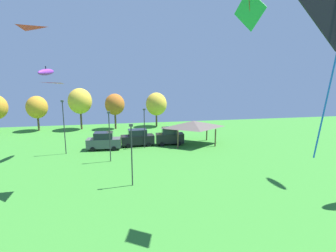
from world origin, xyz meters
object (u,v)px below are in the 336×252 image
treeline_tree_2 (80,101)px  treeline_tree_3 (115,104)px  kite_flying_10 (250,11)px  parked_car_third_from_left (170,136)px  kite_flying_7 (46,72)px  treeline_tree_1 (37,107)px  parked_car_leftmost (104,141)px  light_post_2 (109,134)px  kite_flying_9 (65,93)px  treeline_tree_4 (156,104)px  light_post_1 (144,126)px  parked_car_second_from_left (138,138)px  kite_flying_3 (16,36)px  park_pavilion (193,124)px  light_post_3 (64,124)px  light_post_0 (132,151)px

treeline_tree_2 → treeline_tree_3: size_ratio=1.15×
kite_flying_10 → parked_car_third_from_left: kite_flying_10 is taller
kite_flying_7 → treeline_tree_1: kite_flying_7 is taller
parked_car_leftmost → light_post_2: size_ratio=0.78×
kite_flying_9 → treeline_tree_2: (-2.44, 27.43, -3.30)m
treeline_tree_4 → light_post_1: bearing=-104.5°
kite_flying_9 → parked_car_second_from_left: (7.29, 12.98, -7.53)m
parked_car_second_from_left → light_post_2: (-3.80, -6.58, 2.24)m
kite_flying_7 → treeline_tree_2: 18.05m
kite_flying_3 → treeline_tree_1: size_ratio=0.58×
parked_car_leftmost → light_post_1: size_ratio=0.83×
parked_car_leftmost → treeline_tree_2: size_ratio=0.60×
kite_flying_10 → kite_flying_9: bearing=145.8°
light_post_2 → treeline_tree_1: treeline_tree_1 is taller
park_pavilion → light_post_3: (-18.06, -1.63, 0.90)m
kite_flying_10 → light_post_0: kite_flying_10 is taller
kite_flying_9 → treeline_tree_1: (-10.23, 27.58, -4.32)m
kite_flying_7 → light_post_2: kite_flying_7 is taller
light_post_1 → treeline_tree_1: 24.35m
treeline_tree_4 → kite_flying_10: bearing=-89.2°
light_post_2 → light_post_3: 7.34m
light_post_2 → kite_flying_3: bearing=-165.4°
kite_flying_9 → treeline_tree_4: 30.49m
park_pavilion → light_post_2: 13.56m
treeline_tree_4 → treeline_tree_1: bearing=180.0°
treeline_tree_2 → light_post_3: bearing=-89.9°
kite_flying_3 → park_pavilion: kite_flying_3 is taller
kite_flying_7 → light_post_0: (9.59, -11.47, -7.30)m
parked_car_leftmost → treeline_tree_3: bearing=87.5°
kite_flying_3 → treeline_tree_3: 25.87m
parked_car_second_from_left → light_post_2: bearing=-123.7°
kite_flying_3 → treeline_tree_4: size_ratio=0.55×
kite_flying_10 → park_pavilion: size_ratio=0.34×
kite_flying_3 → parked_car_leftmost: (7.43, 7.73, -12.83)m
park_pavilion → treeline_tree_3: 18.44m
light_post_0 → light_post_1: light_post_0 is taller
kite_flying_10 → light_post_2: bearing=121.7°
kite_flying_3 → parked_car_third_from_left: (17.08, 8.59, -12.76)m
parked_car_third_from_left → treeline_tree_4: (0.21, 14.79, 3.29)m
kite_flying_7 → kite_flying_9: bearing=-69.1°
kite_flying_9 → light_post_3: (-2.40, 10.73, -4.77)m
treeline_tree_1 → treeline_tree_4: (22.55, -0.00, 0.14)m
treeline_tree_4 → light_post_2: bearing=-112.6°
parked_car_second_from_left → light_post_0: (-1.62, -14.24, 2.14)m
kite_flying_3 → treeline_tree_1: bearing=102.7°
kite_flying_3 → light_post_1: size_ratio=0.67×
parked_car_leftmost → kite_flying_9: bearing=-98.1°
parked_car_third_from_left → light_post_3: (-14.52, -2.06, 2.70)m
kite_flying_10 → treeline_tree_3: 37.62m
parked_car_leftmost → treeline_tree_4: treeline_tree_4 is taller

